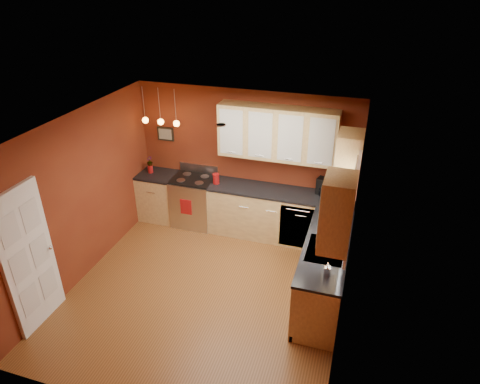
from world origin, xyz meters
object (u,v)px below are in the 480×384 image
(gas_range, at_px, (194,201))
(sink, at_px, (326,251))
(soap_pump, at_px, (327,269))
(red_canister, at_px, (216,179))
(coffee_maker, at_px, (323,187))

(gas_range, relative_size, sink, 1.59)
(gas_range, xyz_separation_m, sink, (2.62, -1.50, 0.43))
(soap_pump, bearing_deg, red_canister, 138.01)
(soap_pump, bearing_deg, sink, 98.40)
(gas_range, xyz_separation_m, coffee_maker, (2.35, 0.13, 0.59))
(coffee_maker, bearing_deg, soap_pump, -65.54)
(sink, relative_size, red_canister, 3.79)
(gas_range, relative_size, coffee_maker, 3.80)
(gas_range, distance_m, red_canister, 0.73)
(coffee_maker, relative_size, soap_pump, 1.57)
(gas_range, bearing_deg, sink, -29.78)
(coffee_maker, bearing_deg, red_canister, -159.47)
(red_canister, relative_size, soap_pump, 0.99)
(sink, xyz_separation_m, soap_pump, (0.08, -0.55, 0.12))
(red_canister, bearing_deg, coffee_maker, 5.20)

